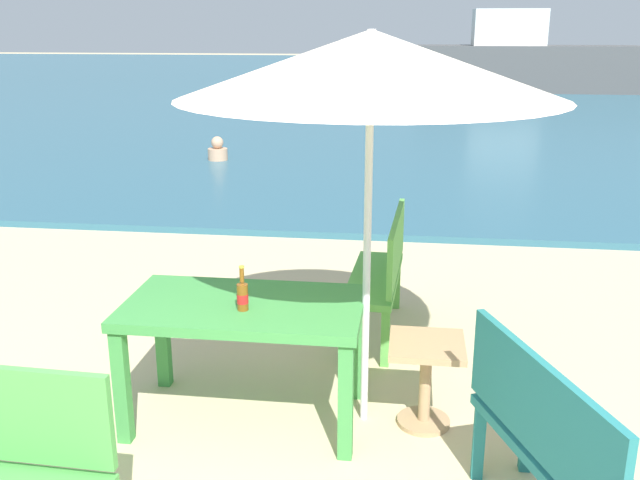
# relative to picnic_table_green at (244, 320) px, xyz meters

# --- Properties ---
(sea_water) EXTENTS (120.00, 50.00, 0.08)m
(sea_water) POSITION_rel_picnic_table_green_xyz_m (0.43, 28.83, -0.61)
(sea_water) COLOR #2D6075
(sea_water) RESTS_ON ground_plane
(picnic_table_green) EXTENTS (1.40, 0.80, 0.76)m
(picnic_table_green) POSITION_rel_picnic_table_green_xyz_m (0.00, 0.00, 0.00)
(picnic_table_green) COLOR #3D8C42
(picnic_table_green) RESTS_ON ground_plane
(beer_bottle_amber) EXTENTS (0.07, 0.07, 0.26)m
(beer_bottle_amber) POSITION_rel_picnic_table_green_xyz_m (0.02, -0.11, 0.20)
(beer_bottle_amber) COLOR brown
(beer_bottle_amber) RESTS_ON picnic_table_green
(patio_umbrella) EXTENTS (2.10, 2.10, 2.30)m
(patio_umbrella) POSITION_rel_picnic_table_green_xyz_m (0.72, 0.08, 1.47)
(patio_umbrella) COLOR silver
(patio_umbrella) RESTS_ON ground_plane
(side_table_wood) EXTENTS (0.44, 0.44, 0.54)m
(side_table_wood) POSITION_rel_picnic_table_green_xyz_m (1.08, 0.07, -0.30)
(side_table_wood) COLOR tan
(side_table_wood) RESTS_ON ground_plane
(bench_teal_center) EXTENTS (0.76, 1.25, 0.95)m
(bench_teal_center) POSITION_rel_picnic_table_green_xyz_m (1.62, -0.92, -0.11)
(bench_teal_center) COLOR #237275
(bench_teal_center) RESTS_ON ground_plane
(bench_green_right) EXTENTS (0.42, 1.22, 0.95)m
(bench_green_right) POSITION_rel_picnic_table_green_xyz_m (0.77, 1.35, -0.11)
(bench_green_right) COLOR #60B24C
(bench_green_right) RESTS_ON ground_plane
(swimmer_person) EXTENTS (0.34, 0.34, 0.41)m
(swimmer_person) POSITION_rel_picnic_table_green_xyz_m (-2.39, 8.07, -0.41)
(swimmer_person) COLOR tan
(swimmer_person) RESTS_ON sea_water
(boat_ferry) EXTENTS (7.72, 2.11, 2.81)m
(boat_ferry) POSITION_rel_picnic_table_green_xyz_m (4.77, 22.71, 0.44)
(boat_ferry) COLOR #4C4C4C
(boat_ferry) RESTS_ON sea_water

